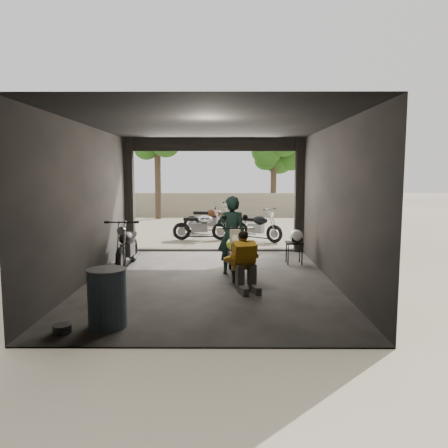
{
  "coord_description": "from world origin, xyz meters",
  "views": [
    {
      "loc": [
        0.33,
        -8.84,
        2.23
      ],
      "look_at": [
        0.29,
        0.6,
        1.13
      ],
      "focal_mm": 35.0,
      "sensor_mm": 36.0,
      "label": 1
    }
  ],
  "objects_px": {
    "rider": "(232,235)",
    "helmet": "(296,236)",
    "left_bike": "(127,243)",
    "outside_bike_a": "(201,224)",
    "main_bike": "(233,250)",
    "mechanic": "(246,263)",
    "oil_drum": "(107,299)",
    "stool": "(294,245)",
    "outside_bike_b": "(211,217)",
    "outside_bike_c": "(257,224)",
    "sign_post": "(313,192)"
  },
  "relations": [
    {
      "from": "stool",
      "to": "outside_bike_a",
      "type": "bearing_deg",
      "value": 122.77
    },
    {
      "from": "oil_drum",
      "to": "mechanic",
      "type": "bearing_deg",
      "value": 42.49
    },
    {
      "from": "stool",
      "to": "helmet",
      "type": "distance_m",
      "value": 0.24
    },
    {
      "from": "oil_drum",
      "to": "sign_post",
      "type": "bearing_deg",
      "value": 59.53
    },
    {
      "from": "helmet",
      "to": "left_bike",
      "type": "bearing_deg",
      "value": -157.04
    },
    {
      "from": "outside_bike_c",
      "to": "oil_drum",
      "type": "height_order",
      "value": "outside_bike_c"
    },
    {
      "from": "helmet",
      "to": "mechanic",
      "type": "bearing_deg",
      "value": -100.68
    },
    {
      "from": "outside_bike_c",
      "to": "sign_post",
      "type": "bearing_deg",
      "value": -72.25
    },
    {
      "from": "outside_bike_b",
      "to": "mechanic",
      "type": "height_order",
      "value": "outside_bike_b"
    },
    {
      "from": "left_bike",
      "to": "rider",
      "type": "distance_m",
      "value": 2.55
    },
    {
      "from": "helmet",
      "to": "outside_bike_b",
      "type": "bearing_deg",
      "value": 130.05
    },
    {
      "from": "outside_bike_b",
      "to": "rider",
      "type": "bearing_deg",
      "value": -166.45
    },
    {
      "from": "helmet",
      "to": "outside_bike_a",
      "type": "bearing_deg",
      "value": 140.54
    },
    {
      "from": "mechanic",
      "to": "left_bike",
      "type": "bearing_deg",
      "value": 125.77
    },
    {
      "from": "rider",
      "to": "helmet",
      "type": "height_order",
      "value": "rider"
    },
    {
      "from": "left_bike",
      "to": "oil_drum",
      "type": "xyz_separation_m",
      "value": [
        0.62,
        -4.02,
        -0.16
      ]
    },
    {
      "from": "sign_post",
      "to": "outside_bike_c",
      "type": "bearing_deg",
      "value": 179.13
    },
    {
      "from": "outside_bike_b",
      "to": "stool",
      "type": "bearing_deg",
      "value": -150.31
    },
    {
      "from": "outside_bike_c",
      "to": "main_bike",
      "type": "bearing_deg",
      "value": -153.74
    },
    {
      "from": "left_bike",
      "to": "oil_drum",
      "type": "bearing_deg",
      "value": -81.91
    },
    {
      "from": "left_bike",
      "to": "outside_bike_c",
      "type": "relative_size",
      "value": 1.05
    },
    {
      "from": "main_bike",
      "to": "left_bike",
      "type": "xyz_separation_m",
      "value": [
        -2.49,
        0.85,
        0.01
      ]
    },
    {
      "from": "outside_bike_a",
      "to": "mechanic",
      "type": "distance_m",
      "value": 6.53
    },
    {
      "from": "main_bike",
      "to": "oil_drum",
      "type": "bearing_deg",
      "value": -123.57
    },
    {
      "from": "main_bike",
      "to": "outside_bike_b",
      "type": "height_order",
      "value": "outside_bike_b"
    },
    {
      "from": "outside_bike_c",
      "to": "rider",
      "type": "height_order",
      "value": "rider"
    },
    {
      "from": "left_bike",
      "to": "rider",
      "type": "xyz_separation_m",
      "value": [
        2.45,
        -0.63,
        0.29
      ]
    },
    {
      "from": "outside_bike_b",
      "to": "oil_drum",
      "type": "xyz_separation_m",
      "value": [
        -1.14,
        -9.93,
        -0.18
      ]
    },
    {
      "from": "mechanic",
      "to": "oil_drum",
      "type": "relative_size",
      "value": 1.29
    },
    {
      "from": "main_bike",
      "to": "mechanic",
      "type": "height_order",
      "value": "main_bike"
    },
    {
      "from": "outside_bike_c",
      "to": "helmet",
      "type": "xyz_separation_m",
      "value": [
        0.69,
        -3.73,
        0.16
      ]
    },
    {
      "from": "rider",
      "to": "left_bike",
      "type": "bearing_deg",
      "value": -15.15
    },
    {
      "from": "mechanic",
      "to": "outside_bike_a",
      "type": "bearing_deg",
      "value": 84.34
    },
    {
      "from": "outside_bike_a",
      "to": "outside_bike_c",
      "type": "bearing_deg",
      "value": -95.51
    },
    {
      "from": "main_bike",
      "to": "sign_post",
      "type": "relative_size",
      "value": 0.71
    },
    {
      "from": "left_bike",
      "to": "outside_bike_b",
      "type": "height_order",
      "value": "outside_bike_b"
    },
    {
      "from": "left_bike",
      "to": "outside_bike_c",
      "type": "xyz_separation_m",
      "value": [
        3.35,
        4.11,
        -0.03
      ]
    },
    {
      "from": "outside_bike_a",
      "to": "mechanic",
      "type": "height_order",
      "value": "outside_bike_a"
    },
    {
      "from": "stool",
      "to": "sign_post",
      "type": "xyz_separation_m",
      "value": [
        1.06,
        3.12,
        1.17
      ]
    },
    {
      "from": "outside_bike_b",
      "to": "rider",
      "type": "relative_size",
      "value": 1.03
    },
    {
      "from": "rider",
      "to": "oil_drum",
      "type": "height_order",
      "value": "rider"
    },
    {
      "from": "outside_bike_a",
      "to": "stool",
      "type": "distance_m",
      "value": 4.63
    },
    {
      "from": "outside_bike_c",
      "to": "mechanic",
      "type": "xyz_separation_m",
      "value": [
        -0.65,
        -6.22,
        -0.0
      ]
    },
    {
      "from": "rider",
      "to": "sign_post",
      "type": "bearing_deg",
      "value": -122.66
    },
    {
      "from": "outside_bike_b",
      "to": "stool",
      "type": "distance_m",
      "value": 5.93
    },
    {
      "from": "outside_bike_b",
      "to": "outside_bike_c",
      "type": "height_order",
      "value": "outside_bike_b"
    },
    {
      "from": "left_bike",
      "to": "stool",
      "type": "xyz_separation_m",
      "value": [
        4.0,
        0.42,
        -0.1
      ]
    },
    {
      "from": "rider",
      "to": "helmet",
      "type": "bearing_deg",
      "value": -148.14
    },
    {
      "from": "stool",
      "to": "main_bike",
      "type": "bearing_deg",
      "value": -139.95
    },
    {
      "from": "helmet",
      "to": "sign_post",
      "type": "distance_m",
      "value": 3.45
    }
  ]
}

